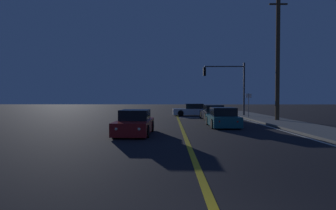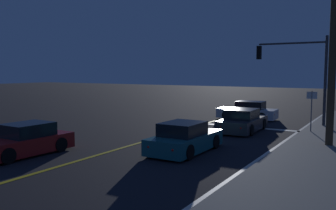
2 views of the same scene
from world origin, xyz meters
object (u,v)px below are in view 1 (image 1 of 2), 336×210
at_px(traffic_signal_near_right, 229,80).
at_px(car_distant_tail_charcoal, 213,113).
at_px(car_following_oncoming_red, 135,124).
at_px(car_parked_curb_teal, 222,118).
at_px(utility_pole_right, 278,53).
at_px(street_sign_corner, 249,101).
at_px(car_side_waiting_white, 192,110).

bearing_deg(traffic_signal_near_right, car_distant_tail_charcoal, 59.20).
distance_m(car_following_oncoming_red, car_parked_curb_teal, 6.87).
relative_size(traffic_signal_near_right, utility_pole_right, 0.51).
distance_m(utility_pole_right, street_sign_corner, 5.63).
xyz_separation_m(car_following_oncoming_red, car_distant_tail_charcoal, (5.93, 10.60, 0.00)).
distance_m(traffic_signal_near_right, street_sign_corner, 3.80).
distance_m(traffic_signal_near_right, utility_pole_right, 7.18).
height_order(car_distant_tail_charcoal, traffic_signal_near_right, traffic_signal_near_right).
xyz_separation_m(car_distant_tail_charcoal, utility_pole_right, (5.03, -2.48, 5.18)).
height_order(car_following_oncoming_red, utility_pole_right, utility_pole_right).
distance_m(car_side_waiting_white, traffic_signal_near_right, 5.23).
xyz_separation_m(car_following_oncoming_red, car_parked_curb_teal, (5.59, 3.99, 0.00)).
bearing_deg(car_side_waiting_white, utility_pole_right, -142.81).
bearing_deg(car_parked_curb_teal, street_sign_corner, 63.03).
height_order(car_parked_curb_teal, traffic_signal_near_right, traffic_signal_near_right).
relative_size(car_following_oncoming_red, traffic_signal_near_right, 0.74).
bearing_deg(car_parked_curb_teal, car_following_oncoming_red, -144.19).
xyz_separation_m(car_side_waiting_white, car_parked_curb_teal, (1.14, -11.97, 0.00)).
distance_m(car_distant_tail_charcoal, utility_pole_right, 7.63).
distance_m(car_parked_curb_teal, traffic_signal_near_right, 11.32).
height_order(car_distant_tail_charcoal, street_sign_corner, street_sign_corner).
xyz_separation_m(car_side_waiting_white, car_following_oncoming_red, (-4.45, -15.97, -0.00)).
xyz_separation_m(car_parked_curb_teal, utility_pole_right, (5.37, 4.13, 5.18)).
relative_size(car_parked_curb_teal, traffic_signal_near_right, 0.73).
bearing_deg(car_parked_curb_teal, traffic_signal_near_right, 76.06).
height_order(car_side_waiting_white, car_parked_curb_teal, same).
bearing_deg(car_distant_tail_charcoal, car_following_oncoming_red, -121.00).
xyz_separation_m(car_following_oncoming_red, traffic_signal_near_right, (8.25, 14.49, 3.28)).
distance_m(car_parked_curb_teal, street_sign_corner, 8.73).
bearing_deg(car_distant_tail_charcoal, street_sign_corner, 15.00).
relative_size(car_side_waiting_white, car_distant_tail_charcoal, 0.96).
relative_size(car_parked_curb_teal, street_sign_corner, 1.72).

